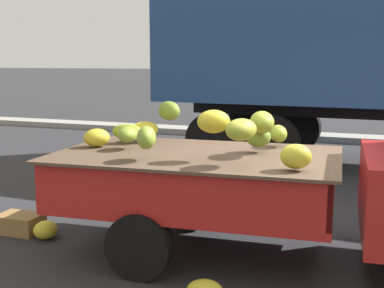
{
  "coord_description": "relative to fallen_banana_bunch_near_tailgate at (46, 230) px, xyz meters",
  "views": [
    {
      "loc": [
        0.6,
        -5.19,
        2.05
      ],
      "look_at": [
        -1.33,
        -0.1,
        1.15
      ],
      "focal_mm": 47.56,
      "sensor_mm": 36.0,
      "label": 1
    }
  ],
  "objects": [
    {
      "name": "produce_crate",
      "position": [
        -0.43,
        0.08,
        0.0
      ],
      "size": [
        0.53,
        0.37,
        0.22
      ],
      "primitive_type": "cube",
      "rotation": [
        0.0,
        0.0,
        0.02
      ],
      "color": "olive",
      "rests_on": "ground"
    },
    {
      "name": "fallen_banana_bunch_near_tailgate",
      "position": [
        0.0,
        0.0,
        0.0
      ],
      "size": [
        0.39,
        0.39,
        0.21
      ],
      "primitive_type": "ellipsoid",
      "rotation": [
        0.0,
        0.0,
        3.79
      ],
      "color": "gold",
      "rests_on": "ground"
    },
    {
      "name": "curb_strip",
      "position": [
        2.99,
        8.67,
        -0.03
      ],
      "size": [
        80.0,
        0.8,
        0.16
      ],
      "primitive_type": "cube",
      "color": "gray",
      "rests_on": "ground"
    },
    {
      "name": "ground",
      "position": [
        2.99,
        0.52,
        -0.11
      ],
      "size": [
        220.0,
        220.0,
        0.0
      ],
      "primitive_type": "plane",
      "color": "#28282B"
    }
  ]
}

